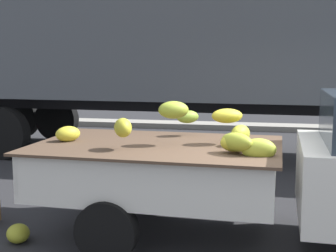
# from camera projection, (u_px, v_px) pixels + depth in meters

# --- Properties ---
(curb_strip) EXTENTS (80.00, 0.80, 0.16)m
(curb_strip) POSITION_uv_depth(u_px,v_px,m) (265.00, 127.00, 13.72)
(curb_strip) COLOR gray
(curb_strip) RESTS_ON ground
(semi_trailer) EXTENTS (12.09, 3.02, 3.95)m
(semi_trailer) POSITION_uv_depth(u_px,v_px,m) (183.00, 35.00, 9.72)
(semi_trailer) COLOR #4C5156
(semi_trailer) RESTS_ON ground
(fallen_banana_bunch_near_tailgate) EXTENTS (0.38, 0.41, 0.20)m
(fallen_banana_bunch_near_tailgate) POSITION_uv_depth(u_px,v_px,m) (18.00, 233.00, 5.26)
(fallen_banana_bunch_near_tailgate) COLOR #A8AA2B
(fallen_banana_bunch_near_tailgate) RESTS_ON ground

